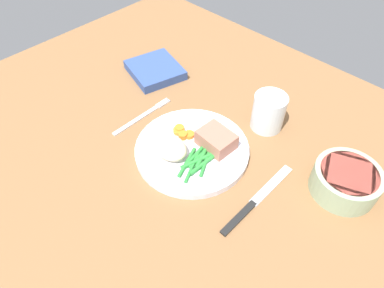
% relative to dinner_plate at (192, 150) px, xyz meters
% --- Properties ---
extents(dining_table, '(1.20, 0.90, 0.02)m').
position_rel_dinner_plate_xyz_m(dining_table, '(-0.02, 0.04, -0.02)').
color(dining_table, brown).
rests_on(dining_table, ground).
extents(dinner_plate, '(0.24, 0.24, 0.02)m').
position_rel_dinner_plate_xyz_m(dinner_plate, '(0.00, 0.00, 0.00)').
color(dinner_plate, white).
rests_on(dinner_plate, dining_table).
extents(meat_portion, '(0.08, 0.06, 0.03)m').
position_rel_dinner_plate_xyz_m(meat_portion, '(0.03, 0.04, 0.03)').
color(meat_portion, '#A86B56').
rests_on(meat_portion, dinner_plate).
extents(mashed_potatoes, '(0.08, 0.06, 0.04)m').
position_rel_dinner_plate_xyz_m(mashed_potatoes, '(-0.02, -0.04, 0.03)').
color(mashed_potatoes, beige).
rests_on(mashed_potatoes, dinner_plate).
extents(carrot_slices, '(0.05, 0.03, 0.01)m').
position_rel_dinner_plate_xyz_m(carrot_slices, '(-0.04, 0.01, 0.01)').
color(carrot_slices, orange).
rests_on(carrot_slices, dinner_plate).
extents(green_beans, '(0.06, 0.10, 0.01)m').
position_rel_dinner_plate_xyz_m(green_beans, '(0.04, -0.02, 0.01)').
color(green_beans, '#2D8C38').
rests_on(green_beans, dinner_plate).
extents(fork, '(0.01, 0.17, 0.00)m').
position_rel_dinner_plate_xyz_m(fork, '(-0.16, -0.00, -0.01)').
color(fork, silver).
rests_on(fork, dining_table).
extents(knife, '(0.02, 0.20, 0.01)m').
position_rel_dinner_plate_xyz_m(knife, '(0.17, -0.00, -0.01)').
color(knife, black).
rests_on(knife, dining_table).
extents(water_glass, '(0.07, 0.07, 0.08)m').
position_rel_dinner_plate_xyz_m(water_glass, '(0.06, 0.17, 0.03)').
color(water_glass, silver).
rests_on(water_glass, dining_table).
extents(salad_bowl, '(0.12, 0.12, 0.05)m').
position_rel_dinner_plate_xyz_m(salad_bowl, '(0.27, 0.13, 0.02)').
color(salad_bowl, '#99B28C').
rests_on(salad_bowl, dining_table).
extents(napkin, '(0.16, 0.15, 0.02)m').
position_rel_dinner_plate_xyz_m(napkin, '(-0.26, 0.13, 0.00)').
color(napkin, '#334C8C').
rests_on(napkin, dining_table).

